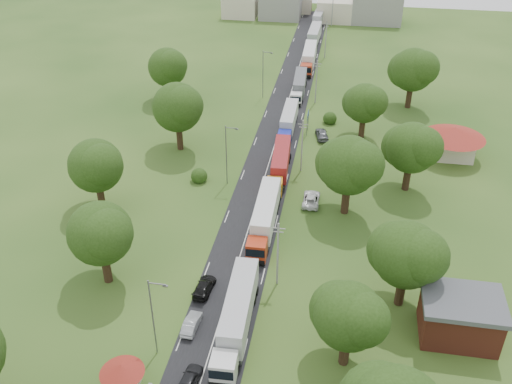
% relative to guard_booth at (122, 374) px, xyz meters
% --- Properties ---
extents(ground, '(260.00, 260.00, 0.00)m').
position_rel_guard_booth_xyz_m(ground, '(7.20, 25.00, -2.16)').
color(ground, '#254517').
rests_on(ground, ground).
extents(road, '(8.00, 200.00, 0.04)m').
position_rel_guard_booth_xyz_m(road, '(7.20, 45.00, -2.16)').
color(road, black).
rests_on(road, ground).
extents(guard_booth, '(4.40, 4.40, 3.45)m').
position_rel_guard_booth_xyz_m(guard_booth, '(0.00, 0.00, 0.00)').
color(guard_booth, beige).
rests_on(guard_booth, ground).
extents(info_sign, '(0.12, 3.10, 4.10)m').
position_rel_guard_booth_xyz_m(info_sign, '(12.40, 60.00, 0.84)').
color(info_sign, slate).
rests_on(info_sign, ground).
extents(pole_1, '(1.60, 0.24, 9.00)m').
position_rel_guard_booth_xyz_m(pole_1, '(12.70, 18.00, 2.52)').
color(pole_1, gray).
rests_on(pole_1, ground).
extents(pole_2, '(1.60, 0.24, 9.00)m').
position_rel_guard_booth_xyz_m(pole_2, '(12.70, 46.00, 2.52)').
color(pole_2, gray).
rests_on(pole_2, ground).
extents(pole_3, '(1.60, 0.24, 9.00)m').
position_rel_guard_booth_xyz_m(pole_3, '(12.70, 74.00, 2.52)').
color(pole_3, gray).
rests_on(pole_3, ground).
extents(pole_4, '(1.60, 0.24, 9.00)m').
position_rel_guard_booth_xyz_m(pole_4, '(12.70, 102.00, 2.52)').
color(pole_4, gray).
rests_on(pole_4, ground).
extents(pole_5, '(1.60, 0.24, 9.00)m').
position_rel_guard_booth_xyz_m(pole_5, '(12.70, 130.00, 2.52)').
color(pole_5, gray).
rests_on(pole_5, ground).
extents(lamp_0, '(2.03, 0.22, 10.00)m').
position_rel_guard_booth_xyz_m(lamp_0, '(1.85, 5.00, 3.39)').
color(lamp_0, slate).
rests_on(lamp_0, ground).
extents(lamp_1, '(2.03, 0.22, 10.00)m').
position_rel_guard_booth_xyz_m(lamp_1, '(1.85, 40.00, 3.39)').
color(lamp_1, slate).
rests_on(lamp_1, ground).
extents(lamp_2, '(2.03, 0.22, 10.00)m').
position_rel_guard_booth_xyz_m(lamp_2, '(1.85, 75.00, 3.39)').
color(lamp_2, slate).
rests_on(lamp_2, ground).
extents(tree_2, '(8.00, 8.00, 10.10)m').
position_rel_guard_booth_xyz_m(tree_2, '(21.19, 7.14, 4.43)').
color(tree_2, '#382616').
rests_on(tree_2, ground).
extents(tree_3, '(8.80, 8.80, 11.07)m').
position_rel_guard_booth_xyz_m(tree_3, '(27.19, 17.16, 5.06)').
color(tree_3, '#382616').
rests_on(tree_3, ground).
extents(tree_4, '(9.60, 9.60, 12.05)m').
position_rel_guard_booth_xyz_m(tree_4, '(20.19, 35.17, 5.69)').
color(tree_4, '#382616').
rests_on(tree_4, ground).
extents(tree_5, '(8.80, 8.80, 11.07)m').
position_rel_guard_booth_xyz_m(tree_5, '(29.19, 43.16, 5.06)').
color(tree_5, '#382616').
rests_on(tree_5, ground).
extents(tree_6, '(8.00, 8.00, 10.10)m').
position_rel_guard_booth_xyz_m(tree_6, '(22.19, 60.14, 4.43)').
color(tree_6, '#382616').
rests_on(tree_6, ground).
extents(tree_7, '(9.60, 9.60, 12.05)m').
position_rel_guard_booth_xyz_m(tree_7, '(31.19, 75.17, 5.69)').
color(tree_7, '#382616').
rests_on(tree_7, ground).
extents(tree_10, '(8.80, 8.80, 11.07)m').
position_rel_guard_booth_xyz_m(tree_10, '(-7.81, 15.16, 5.06)').
color(tree_10, '#382616').
rests_on(tree_10, ground).
extents(tree_11, '(8.80, 8.80, 11.07)m').
position_rel_guard_booth_xyz_m(tree_11, '(-14.81, 30.16, 5.06)').
color(tree_11, '#382616').
rests_on(tree_11, ground).
extents(tree_12, '(9.60, 9.60, 12.05)m').
position_rel_guard_booth_xyz_m(tree_12, '(-8.81, 50.17, 5.69)').
color(tree_12, '#382616').
rests_on(tree_12, ground).
extents(tree_13, '(8.80, 8.80, 11.07)m').
position_rel_guard_booth_xyz_m(tree_13, '(-16.81, 70.16, 5.06)').
color(tree_13, '#382616').
rests_on(tree_13, ground).
extents(house_brick, '(8.60, 6.60, 5.20)m').
position_rel_guard_booth_xyz_m(house_brick, '(33.20, 13.00, 0.48)').
color(house_brick, maroon).
rests_on(house_brick, ground).
extents(house_cream, '(10.08, 10.08, 5.80)m').
position_rel_guard_booth_xyz_m(house_cream, '(37.20, 55.00, 1.48)').
color(house_cream, beige).
rests_on(house_cream, ground).
extents(distant_town, '(52.00, 8.00, 8.00)m').
position_rel_guard_booth_xyz_m(distant_town, '(7.88, 135.00, 1.32)').
color(distant_town, gray).
rests_on(distant_town, ground).
extents(truck_0, '(3.14, 15.73, 4.35)m').
position_rel_guard_booth_xyz_m(truck_0, '(9.47, 9.53, 0.14)').
color(truck_0, silver).
rests_on(truck_0, ground).
extents(truck_1, '(2.90, 15.44, 4.28)m').
position_rel_guard_booth_xyz_m(truck_1, '(9.48, 28.71, 0.10)').
color(truck_1, '#AC2E13').
rests_on(truck_1, ground).
extents(truck_2, '(3.15, 14.29, 3.95)m').
position_rel_guard_booth_xyz_m(truck_2, '(9.52, 43.97, -0.07)').
color(truck_2, orange).
rests_on(truck_2, ground).
extents(truck_3, '(2.44, 13.59, 3.77)m').
position_rel_guard_booth_xyz_m(truck_3, '(8.87, 60.38, -0.17)').
color(truck_3, '#1A25A0').
rests_on(truck_3, ground).
extents(truck_4, '(2.82, 13.61, 3.76)m').
position_rel_guard_booth_xyz_m(truck_4, '(8.98, 77.99, -0.17)').
color(truck_4, white).
rests_on(truck_4, ground).
extents(truck_5, '(2.93, 15.47, 4.28)m').
position_rel_guard_booth_xyz_m(truck_5, '(9.42, 95.00, 0.11)').
color(truck_5, '#AD331A').
rests_on(truck_5, ground).
extents(truck_6, '(2.83, 14.91, 4.13)m').
position_rel_guard_booth_xyz_m(truck_6, '(9.17, 111.93, 0.03)').
color(truck_6, '#225620').
rests_on(truck_6, ground).
extents(truck_7, '(2.86, 13.66, 3.78)m').
position_rel_guard_booth_xyz_m(truck_7, '(8.95, 129.71, -0.16)').
color(truck_7, silver).
rests_on(truck_7, ground).
extents(truck_8, '(3.15, 15.26, 4.22)m').
position_rel_guard_booth_xyz_m(truck_8, '(8.91, 147.24, 0.07)').
color(truck_8, brown).
rests_on(truck_8, ground).
extents(car_lane_front, '(2.24, 4.47, 1.46)m').
position_rel_guard_booth_xyz_m(car_lane_front, '(6.20, 1.50, -1.43)').
color(car_lane_front, black).
rests_on(car_lane_front, ground).
extents(car_lane_mid, '(1.61, 4.14, 1.34)m').
position_rel_guard_booth_xyz_m(car_lane_mid, '(4.40, 9.05, -1.49)').
color(car_lane_mid, '#9C9FA4').
rests_on(car_lane_mid, ground).
extents(car_lane_rear, '(2.27, 4.84, 1.37)m').
position_rel_guard_booth_xyz_m(car_lane_rear, '(4.29, 15.15, -1.48)').
color(car_lane_rear, black).
rests_on(car_lane_rear, ground).
extents(car_verge_near, '(2.43, 5.25, 1.46)m').
position_rel_guard_booth_xyz_m(car_verge_near, '(15.20, 36.59, -1.43)').
color(car_verge_near, white).
rests_on(car_verge_near, ground).
extents(car_verge_far, '(2.96, 5.18, 1.66)m').
position_rel_guard_booth_xyz_m(car_verge_far, '(15.20, 58.27, -1.33)').
color(car_verge_far, '#5A5D61').
rests_on(car_verge_far, ground).
extents(pedestrian_booth, '(1.01, 1.09, 1.80)m').
position_rel_guard_booth_xyz_m(pedestrian_booth, '(0.70, 1.34, -1.26)').
color(pedestrian_booth, gray).
rests_on(pedestrian_booth, ground).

